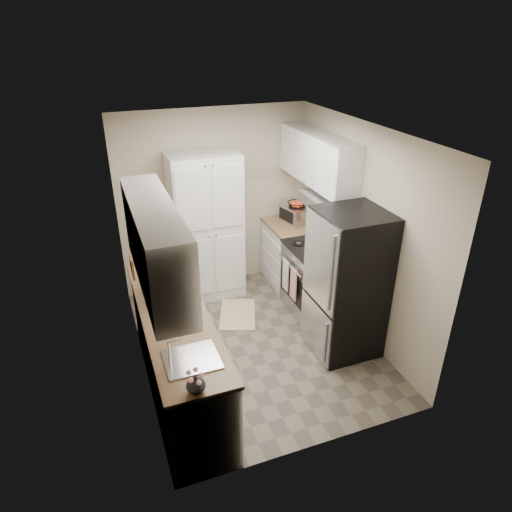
{
  "coord_description": "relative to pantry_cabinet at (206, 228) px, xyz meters",
  "views": [
    {
      "loc": [
        -1.53,
        -4.14,
        3.42
      ],
      "look_at": [
        0.07,
        0.15,
        1.08
      ],
      "focal_mm": 32.0,
      "sensor_mm": 36.0,
      "label": 1
    }
  ],
  "objects": [
    {
      "name": "electric_range",
      "position": [
        1.17,
        -0.93,
        -0.52
      ],
      "size": [
        0.71,
        0.78,
        1.13
      ],
      "color": "#B7B7BC",
      "rests_on": "ground"
    },
    {
      "name": "base_cabinet_right",
      "position": [
        1.19,
        -0.12,
        -0.56
      ],
      "size": [
        0.6,
        0.8,
        0.88
      ],
      "primitive_type": "cube",
      "color": "silver",
      "rests_on": "ground"
    },
    {
      "name": "kitchen_mat",
      "position": [
        0.19,
        -0.68,
        -0.99
      ],
      "size": [
        0.67,
        0.83,
        0.01
      ],
      "primitive_type": "cube",
      "rotation": [
        0.0,
        0.0,
        -0.34
      ],
      "color": "beige",
      "rests_on": "ground"
    },
    {
      "name": "cutting_board",
      "position": [
        -0.65,
        -0.71,
        0.07
      ],
      "size": [
        0.07,
        0.24,
        0.3
      ],
      "primitive_type": "cube",
      "rotation": [
        0.0,
        0.0,
        -0.21
      ],
      "color": "#447F36",
      "rests_on": "countertop_left"
    },
    {
      "name": "fruit_basket",
      "position": [
        1.28,
        -0.08,
        0.2
      ],
      "size": [
        0.26,
        0.26,
        0.11
      ],
      "primitive_type": null,
      "rotation": [
        0.0,
        0.0,
        -0.03
      ],
      "color": "#F75123",
      "rests_on": "toaster_oven"
    },
    {
      "name": "base_cabinet_left",
      "position": [
        -0.79,
        -1.75,
        -0.56
      ],
      "size": [
        0.6,
        2.3,
        0.88
      ],
      "primitive_type": "cube",
      "color": "silver",
      "rests_on": "ground"
    },
    {
      "name": "microwave",
      "position": [
        -0.71,
        -1.31,
        0.05
      ],
      "size": [
        0.39,
        0.52,
        0.26
      ],
      "primitive_type": "imported",
      "rotation": [
        0.0,
        0.0,
        1.73
      ],
      "color": "#A7A7AB",
      "rests_on": "countertop_left"
    },
    {
      "name": "pantry_cabinet",
      "position": [
        0.0,
        0.0,
        0.0
      ],
      "size": [
        0.9,
        0.55,
        2.0
      ],
      "primitive_type": "cube",
      "color": "silver",
      "rests_on": "ground"
    },
    {
      "name": "refrigerator",
      "position": [
        1.14,
        -1.73,
        -0.15
      ],
      "size": [
        0.7,
        0.72,
        1.7
      ],
      "primitive_type": "cube",
      "color": "#B7B7BC",
      "rests_on": "ground"
    },
    {
      "name": "wine_bottle",
      "position": [
        -0.85,
        -0.94,
        0.07
      ],
      "size": [
        0.08,
        0.08,
        0.31
      ],
      "primitive_type": "cylinder",
      "color": "black",
      "rests_on": "countertop_left"
    },
    {
      "name": "flower_vase",
      "position": [
        -0.84,
        -2.83,
        -0.0
      ],
      "size": [
        0.18,
        0.18,
        0.16
      ],
      "primitive_type": "imported",
      "rotation": [
        0.0,
        0.0,
        -0.27
      ],
      "color": "silver",
      "rests_on": "countertop_left"
    },
    {
      "name": "ground",
      "position": [
        0.2,
        -1.32,
        -1.0
      ],
      "size": [
        3.2,
        3.2,
        0.0
      ],
      "primitive_type": "plane",
      "color": "#665B4C",
      "rests_on": "ground"
    },
    {
      "name": "countertop_right",
      "position": [
        1.19,
        -0.12,
        -0.1
      ],
      "size": [
        0.63,
        0.83,
        0.04
      ],
      "primitive_type": "cube",
      "color": "#846647",
      "rests_on": "base_cabinet_right"
    },
    {
      "name": "countertop_left",
      "position": [
        -0.79,
        -1.75,
        -0.1
      ],
      "size": [
        0.63,
        2.33,
        0.04
      ],
      "primitive_type": "cube",
      "color": "#846647",
      "rests_on": "base_cabinet_left"
    },
    {
      "name": "toaster_oven",
      "position": [
        1.29,
        -0.06,
        0.03
      ],
      "size": [
        0.4,
        0.46,
        0.23
      ],
      "primitive_type": "cube",
      "rotation": [
        0.0,
        0.0,
        0.23
      ],
      "color": "#B3B4B8",
      "rests_on": "countertop_right"
    },
    {
      "name": "room_shell",
      "position": [
        0.18,
        -1.32,
        0.63
      ],
      "size": [
        2.64,
        3.24,
        2.52
      ],
      "color": "#AFA58E",
      "rests_on": "ground"
    }
  ]
}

